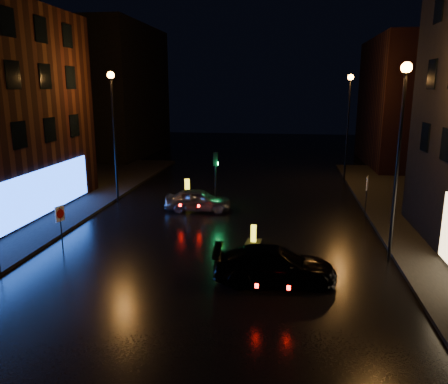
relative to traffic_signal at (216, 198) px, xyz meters
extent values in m
plane|color=black|center=(1.20, -14.00, -0.50)|extent=(120.00, 120.00, 0.00)
cube|color=black|center=(-14.80, 21.00, 6.50)|extent=(8.00, 16.00, 14.00)
cube|color=black|center=(16.20, 18.00, 5.50)|extent=(8.00, 14.00, 12.00)
cylinder|color=black|center=(-6.60, 0.00, 3.50)|extent=(0.14, 0.14, 8.00)
cylinder|color=black|center=(-6.60, 0.00, 7.50)|extent=(0.20, 0.20, 0.25)
sphere|color=orange|center=(-6.60, 0.00, 7.65)|extent=(0.44, 0.44, 0.44)
cylinder|color=black|center=(9.00, -8.00, 3.50)|extent=(0.14, 0.14, 8.00)
cylinder|color=black|center=(9.00, -8.00, 7.50)|extent=(0.20, 0.20, 0.25)
sphere|color=orange|center=(9.00, -8.00, 7.65)|extent=(0.44, 0.44, 0.44)
cylinder|color=black|center=(9.00, 8.00, 3.50)|extent=(0.14, 0.14, 8.00)
cylinder|color=black|center=(9.00, 8.00, 7.50)|extent=(0.20, 0.20, 0.25)
sphere|color=orange|center=(9.00, 8.00, 7.65)|extent=(0.44, 0.44, 0.44)
cube|color=black|center=(0.00, 0.00, -0.44)|extent=(1.40, 2.40, 0.12)
cylinder|color=black|center=(0.00, 0.00, 0.90)|extent=(0.12, 0.12, 2.80)
cube|color=black|center=(0.00, 0.00, 2.50)|extent=(0.28, 0.22, 0.90)
cylinder|color=#0CFF59|center=(0.14, 0.00, 2.22)|extent=(0.05, 0.18, 0.18)
cylinder|color=black|center=(-6.80, -12.00, 0.00)|extent=(0.04, 0.04, 1.00)
imported|color=#A0A2A7|center=(-0.88, -1.42, 0.18)|extent=(4.13, 1.94, 1.37)
imported|color=black|center=(4.08, -10.93, 0.19)|extent=(4.91, 2.33, 1.38)
cube|color=black|center=(2.95, -6.75, -0.46)|extent=(0.80, 1.12, 0.09)
cube|color=yellow|center=(2.95, -6.75, -0.02)|extent=(0.26, 0.18, 0.89)
cube|color=black|center=(2.95, -6.75, -0.02)|extent=(0.27, 0.04, 0.53)
cube|color=black|center=(-2.39, 2.23, -0.45)|extent=(1.37, 1.61, 0.11)
cube|color=yellow|center=(-2.39, 2.23, 0.12)|extent=(0.37, 0.31, 1.14)
cube|color=black|center=(-2.39, 2.23, 0.12)|extent=(0.32, 0.15, 0.68)
cylinder|color=black|center=(-5.71, -9.03, 0.54)|extent=(0.06, 0.06, 2.09)
cube|color=white|center=(-5.71, -9.03, 1.30)|extent=(0.19, 0.51, 0.71)
cylinder|color=#B20C0C|center=(-5.69, -9.04, 1.30)|extent=(0.14, 0.41, 0.42)
cylinder|color=black|center=(9.10, -1.19, 0.66)|extent=(0.06, 0.06, 2.31)
cube|color=white|center=(9.10, -1.19, 1.50)|extent=(0.21, 0.57, 0.79)
cylinder|color=#B20C0C|center=(9.07, -1.18, 1.50)|extent=(0.15, 0.45, 0.46)
camera|label=1|loc=(4.37, -26.81, 6.86)|focal=35.00mm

